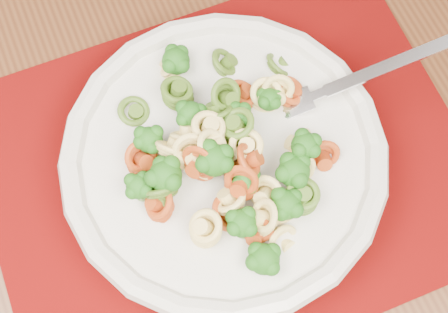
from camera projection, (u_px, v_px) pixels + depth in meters
dining_table at (238, 82)px, 0.70m from camera, size 1.70×1.34×0.74m
placemat at (228, 169)px, 0.56m from camera, size 0.51×0.44×0.00m
pasta_bowl at (224, 160)px, 0.53m from camera, size 0.28×0.28×0.05m
pasta_broccoli_heap at (224, 154)px, 0.52m from camera, size 0.23×0.23×0.06m
fork at (298, 103)px, 0.53m from camera, size 0.18×0.10×0.08m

